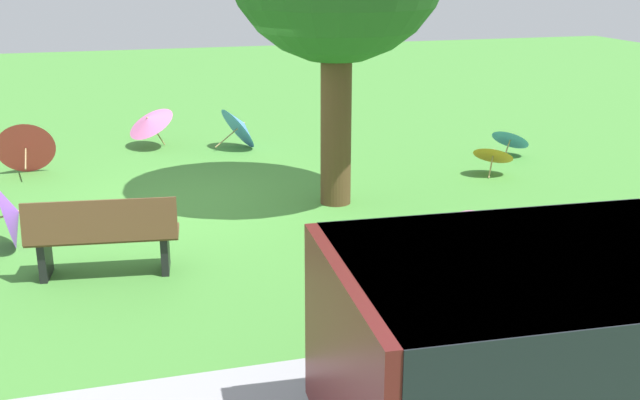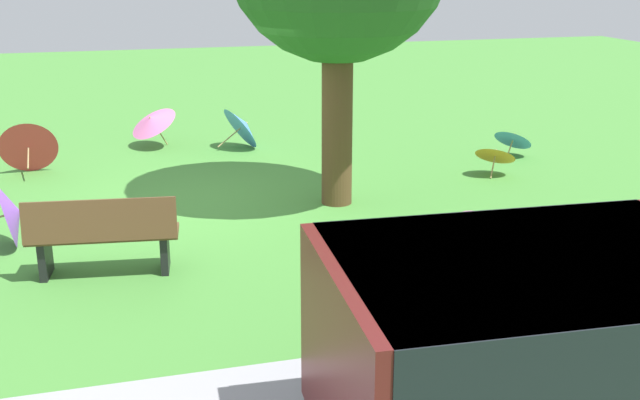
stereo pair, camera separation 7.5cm
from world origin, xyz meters
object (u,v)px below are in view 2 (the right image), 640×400
at_px(park_bench, 103,235).
at_px(parasol_pink_0, 152,121).
at_px(parasol_orange_0, 496,153).
at_px(parasol_blue_1, 243,126).
at_px(parasol_red_0, 28,144).
at_px(parasol_blue_3, 514,138).
at_px(parasol_purple_0, 13,213).
at_px(van_dark, 639,334).
at_px(parasol_pink_5, 462,242).

distance_m(park_bench, parasol_pink_0, 6.00).
bearing_deg(parasol_pink_0, park_bench, 81.48).
bearing_deg(parasol_orange_0, parasol_blue_1, -39.34).
bearing_deg(parasol_red_0, parasol_blue_1, -168.38).
xyz_separation_m(parasol_red_0, parasol_blue_3, (-8.06, 1.13, -0.13)).
bearing_deg(parasol_orange_0, parasol_red_0, -16.77).
bearing_deg(park_bench, parasol_pink_0, -98.52).
bearing_deg(park_bench, parasol_purple_0, -49.28).
bearing_deg(parasol_blue_1, parasol_purple_0, 50.46).
xyz_separation_m(van_dark, parasol_pink_5, (-0.25, -3.21, -0.53)).
bearing_deg(parasol_purple_0, parasol_pink_5, 155.06).
xyz_separation_m(parasol_red_0, parasol_purple_0, (-0.10, 3.52, -0.04)).
bearing_deg(park_bench, parasol_orange_0, -156.93).
xyz_separation_m(park_bench, parasol_blue_1, (-2.48, -5.47, -0.05)).
distance_m(parasol_blue_1, parasol_red_0, 3.70).
relative_size(van_dark, parasol_red_0, 5.05).
xyz_separation_m(parasol_blue_3, parasol_purple_0, (7.96, 2.39, 0.09)).
height_order(parasol_orange_0, parasol_blue_3, same).
relative_size(parasol_red_0, parasol_purple_0, 1.07).
distance_m(parasol_red_0, parasol_orange_0, 7.49).
bearing_deg(parasol_pink_5, van_dark, 85.57).
distance_m(van_dark, park_bench, 5.51).
relative_size(van_dark, parasol_purple_0, 5.40).
distance_m(van_dark, parasol_pink_5, 3.26).
bearing_deg(parasol_red_0, parasol_blue_3, 172.04).
relative_size(parasol_red_0, parasol_orange_0, 1.07).
distance_m(van_dark, parasol_red_0, 10.09).
relative_size(parasol_pink_0, parasol_pink_5, 1.16).
height_order(parasol_pink_0, parasol_orange_0, parasol_pink_0).
height_order(van_dark, park_bench, van_dark).
xyz_separation_m(parasol_orange_0, parasol_purple_0, (7.07, 1.36, 0.06)).
bearing_deg(parasol_pink_5, parasol_orange_0, -122.44).
relative_size(parasol_red_0, parasol_blue_3, 1.05).
height_order(van_dark, parasol_purple_0, van_dark).
xyz_separation_m(parasol_pink_0, parasol_blue_3, (-6.03, 2.33, -0.16)).
bearing_deg(park_bench, parasol_blue_1, -114.42).
distance_m(parasol_pink_0, parasol_pink_5, 7.52).
height_order(van_dark, parasol_blue_1, van_dark).
bearing_deg(parasol_orange_0, parasol_blue_3, -130.73).
bearing_deg(parasol_red_0, park_bench, 103.55).
distance_m(parasol_pink_0, parasol_orange_0, 6.14).
bearing_deg(parasol_blue_3, parasol_purple_0, 16.75).
bearing_deg(parasol_orange_0, parasol_purple_0, 10.91).
relative_size(parasol_blue_3, parasol_purple_0, 1.01).
xyz_separation_m(parasol_blue_3, parasol_pink_5, (3.17, 4.62, 0.04)).
bearing_deg(park_bench, parasol_blue_3, -152.51).
bearing_deg(van_dark, parasol_orange_0, -110.42).
relative_size(van_dark, parasol_pink_5, 4.69).
distance_m(parasol_blue_1, parasol_pink_0, 1.66).
bearing_deg(parasol_pink_5, park_bench, -15.22).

